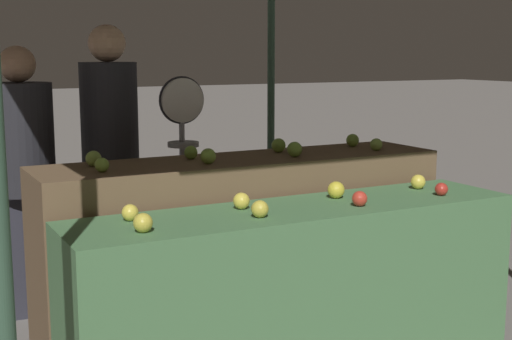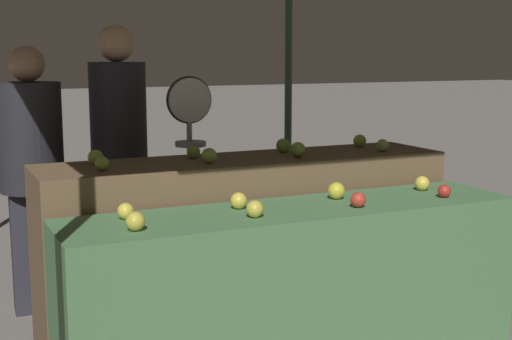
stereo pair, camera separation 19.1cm
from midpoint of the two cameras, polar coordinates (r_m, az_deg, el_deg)
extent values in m
cylinder|color=#33513D|center=(6.84, 0.40, 5.85)|extent=(0.07, 0.07, 2.40)
cube|color=#4C7A4C|center=(3.64, 1.90, -9.68)|extent=(2.35, 0.55, 0.86)
cube|color=brown|center=(4.12, -2.27, -6.16)|extent=(2.35, 0.55, 1.03)
sphere|color=gold|center=(3.08, -10.80, -4.18)|extent=(0.08, 0.08, 0.08)
sphere|color=gold|center=(3.30, -1.35, -3.14)|extent=(0.08, 0.08, 0.08)
sphere|color=red|center=(3.56, 6.78, -2.30)|extent=(0.08, 0.08, 0.08)
sphere|color=#B72D23|center=(3.90, 13.26, -1.51)|extent=(0.07, 0.07, 0.07)
sphere|color=yellow|center=(3.30, -11.68, -3.36)|extent=(0.08, 0.08, 0.08)
sphere|color=yellow|center=(3.48, -2.75, -2.49)|extent=(0.08, 0.08, 0.08)
sphere|color=gold|center=(3.74, 4.97, -1.60)|extent=(0.09, 0.09, 0.09)
sphere|color=yellow|center=(4.06, 11.54, -0.94)|extent=(0.08, 0.08, 0.08)
sphere|color=#84AD3D|center=(3.63, -13.71, 0.39)|extent=(0.07, 0.07, 0.07)
sphere|color=#84AD3D|center=(3.80, -5.29, 1.10)|extent=(0.08, 0.08, 0.08)
sphere|color=#7AA338|center=(4.05, 1.76, 1.66)|extent=(0.09, 0.09, 0.09)
sphere|color=#8EB247|center=(4.35, 8.36, 2.02)|extent=(0.08, 0.08, 0.08)
sphere|color=#8EB247|center=(3.82, -14.27, 0.88)|extent=(0.08, 0.08, 0.08)
sphere|color=#7AA338|center=(3.99, -6.61, 1.40)|extent=(0.08, 0.08, 0.08)
sphere|color=#7AA338|center=(4.23, 0.52, 1.98)|extent=(0.09, 0.09, 0.09)
sphere|color=#84AD3D|center=(4.52, 6.54, 2.37)|extent=(0.08, 0.08, 0.08)
cylinder|color=#99999E|center=(4.66, -7.03, -2.40)|extent=(0.04, 0.04, 1.35)
cylinder|color=black|center=(4.56, -7.17, 5.57)|extent=(0.30, 0.01, 0.30)
cylinder|color=silver|center=(4.55, -7.10, 5.56)|extent=(0.28, 0.02, 0.28)
cylinder|color=#99999E|center=(4.57, -7.05, 2.92)|extent=(0.01, 0.01, 0.14)
cylinder|color=#99999E|center=(4.58, -7.03, 2.05)|extent=(0.20, 0.20, 0.03)
cube|color=#2D2D38|center=(4.83, -12.46, -5.27)|extent=(0.32, 0.28, 0.83)
cylinder|color=#232328|center=(4.70, -12.80, 3.98)|extent=(0.50, 0.50, 0.73)
sphere|color=tan|center=(4.68, -13.01, 9.85)|extent=(0.24, 0.24, 0.24)
cube|color=#2D2D38|center=(4.69, -18.95, -6.40)|extent=(0.30, 0.19, 0.77)
cylinder|color=#232328|center=(4.55, -19.43, 2.38)|extent=(0.41, 0.41, 0.67)
sphere|color=tan|center=(4.52, -19.74, 7.98)|extent=(0.22, 0.22, 0.22)
camera|label=1|loc=(0.10, -91.47, -0.24)|focal=50.00mm
camera|label=2|loc=(0.10, 88.53, 0.24)|focal=50.00mm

